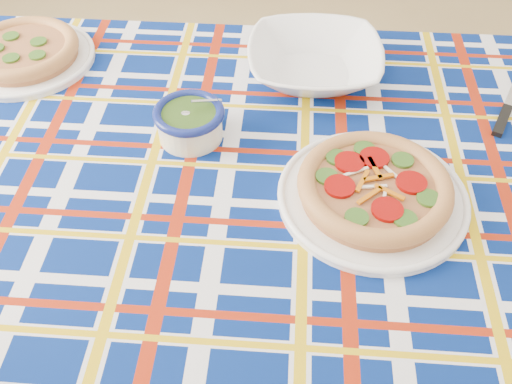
# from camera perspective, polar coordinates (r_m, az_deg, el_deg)

# --- Properties ---
(floor) EXTENTS (4.00, 4.00, 0.00)m
(floor) POSITION_cam_1_polar(r_m,az_deg,el_deg) (1.91, -3.29, -10.35)
(floor) COLOR #937A4B
(floor) RESTS_ON ground
(dining_table) EXTENTS (1.83, 1.20, 0.83)m
(dining_table) POSITION_cam_1_polar(r_m,az_deg,el_deg) (1.13, 0.79, -2.38)
(dining_table) COLOR brown
(dining_table) RESTS_ON floor
(tablecloth) EXTENTS (1.87, 1.24, 0.12)m
(tablecloth) POSITION_cam_1_polar(r_m,az_deg,el_deg) (1.11, 0.80, -1.46)
(tablecloth) COLOR navy
(tablecloth) RESTS_ON dining_table
(main_focaccia_plate) EXTENTS (0.38, 0.38, 0.07)m
(main_focaccia_plate) POSITION_cam_1_polar(r_m,az_deg,el_deg) (1.04, 11.77, 0.48)
(main_focaccia_plate) COLOR #A26339
(main_focaccia_plate) RESTS_ON tablecloth
(pesto_bowl) EXTENTS (0.15, 0.15, 0.08)m
(pesto_bowl) POSITION_cam_1_polar(r_m,az_deg,el_deg) (1.15, -6.67, 7.14)
(pesto_bowl) COLOR #203B10
(pesto_bowl) RESTS_ON tablecloth
(serving_bowl) EXTENTS (0.31, 0.31, 0.07)m
(serving_bowl) POSITION_cam_1_polar(r_m,az_deg,el_deg) (1.32, 5.87, 12.85)
(serving_bowl) COLOR white
(serving_bowl) RESTS_ON tablecloth
(second_focaccia_plate) EXTENTS (0.37, 0.37, 0.06)m
(second_focaccia_plate) POSITION_cam_1_polar(r_m,az_deg,el_deg) (1.47, -22.25, 12.99)
(second_focaccia_plate) COLOR #A26339
(second_focaccia_plate) RESTS_ON tablecloth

